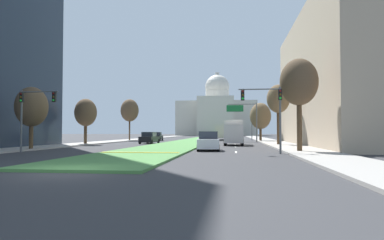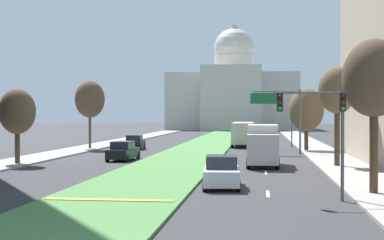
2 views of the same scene
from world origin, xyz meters
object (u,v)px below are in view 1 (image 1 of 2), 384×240
Objects in this scene: traffic_light_near_left at (31,107)px; sedan_midblock at (149,138)px; sedan_lead_stopped at (208,142)px; street_tree_right_far at (260,116)px; city_bus at (222,131)px; capitol_building at (217,115)px; box_truck_delivery at (234,132)px; street_tree_left_near at (32,107)px; traffic_light_far_right at (252,124)px; street_tree_left_mid at (86,113)px; overhead_guide_sign at (246,114)px; street_tree_right_near at (299,83)px; sedan_distant at (157,137)px; traffic_light_near_right at (269,105)px; street_tree_left_far at (130,110)px; street_tree_right_mid at (278,99)px.

traffic_light_near_left reaches higher than sedan_midblock.
street_tree_right_far is at bearing 77.14° from sedan_lead_stopped.
city_bus is (14.47, 44.96, -2.03)m from traffic_light_near_left.
capitol_building is 104.92m from box_truck_delivery.
traffic_light_far_right is at bearing 60.79° from street_tree_left_near.
street_tree_left_mid is 0.89× the size of street_tree_right_far.
street_tree_left_near is at bearing -109.71° from sedan_midblock.
street_tree_left_mid is at bearing -142.07° from street_tree_right_far.
street_tree_right_near reaches higher than overhead_guide_sign.
street_tree_left_near is 0.76× the size of street_tree_right_near.
sedan_midblock is at bearing -81.23° from sedan_distant.
capitol_building reaches higher than overhead_guide_sign.
street_tree_right_far is 1.07× the size of box_truck_delivery.
street_tree_left_near is at bearing -111.43° from city_bus.
overhead_guide_sign is at bearing 91.42° from traffic_light_near_right.
traffic_light_near_right is at bearing -36.44° from street_tree_left_mid.
box_truck_delivery is (-3.60, -25.38, -1.64)m from traffic_light_far_right.
street_tree_right_far is 1.43× the size of sedan_midblock.
traffic_light_near_left is 0.80× the size of overhead_guide_sign.
street_tree_right_near is 41.98m from street_tree_left_far.
street_tree_right_far is 1.59× the size of sedan_distant.
sedan_distant is (-16.35, 5.54, -3.85)m from overhead_guide_sign.
street_tree_right_mid is at bearing -74.05° from city_bus.
street_tree_right_mid is 6.91m from box_truck_delivery.
traffic_light_near_right is 3.92m from street_tree_right_near.
box_truck_delivery is (16.78, 17.71, -2.12)m from traffic_light_near_left.
street_tree_right_mid is 28.43m from sedan_distant.
street_tree_right_near is (3.43, -29.01, 1.16)m from overhead_guide_sign.
sedan_distant is (-17.96, -6.06, -2.55)m from traffic_light_far_right.
overhead_guide_sign is 29.23m from street_tree_right_near.
city_bus is at bearing 126.58° from street_tree_right_far.
sedan_midblock is at bearing 161.02° from box_truck_delivery.
traffic_light_near_left is at bearing -115.31° from traffic_light_far_right.
traffic_light_near_right is 27.52m from street_tree_left_mid.
sedan_lead_stopped is at bearing -60.44° from sedan_midblock.
traffic_light_near_right is at bearing -64.96° from sedan_distant.
street_tree_right_mid is at bearing 37.87° from traffic_light_near_left.
capitol_building reaches higher than traffic_light_near_right.
street_tree_left_near reaches higher than sedan_midblock.
street_tree_right_near reaches higher than city_bus.
traffic_light_near_left is at bearing -173.66° from street_tree_right_near.
street_tree_right_far is (1.12, -7.59, 1.15)m from traffic_light_far_right.
street_tree_left_mid is 0.95× the size of box_truck_delivery.
street_tree_left_far is at bearing 142.81° from street_tree_right_mid.
street_tree_left_far is (-2.62, 36.33, 1.89)m from traffic_light_near_left.
sedan_midblock is 0.74× the size of box_truck_delivery.
street_tree_left_mid reaches higher than city_bus.
city_bus is (-5.06, 44.59, -2.03)m from traffic_light_near_right.
sedan_midblock is (4.76, 21.84, -3.01)m from traffic_light_near_left.
sedan_midblock is at bearing 34.87° from street_tree_left_mid.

